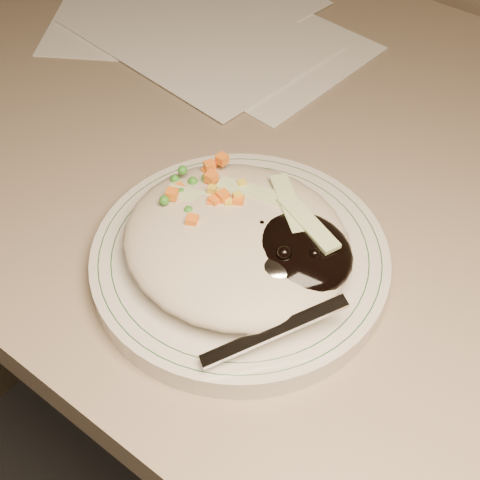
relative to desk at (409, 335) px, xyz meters
The scene contains 5 objects.
desk is the anchor object (origin of this frame).
plate 0.29m from the desk, 123.81° to the right, with size 0.25×0.25×0.02m, color silver.
plate_rim 0.30m from the desk, 123.81° to the right, with size 0.24×0.24×0.00m.
meal 0.32m from the desk, 122.69° to the right, with size 0.21×0.19×0.05m.
papers 0.47m from the desk, 163.01° to the left, with size 0.44×0.37×0.00m.
Camera 1 is at (0.11, 0.92, 1.19)m, focal length 50.00 mm.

